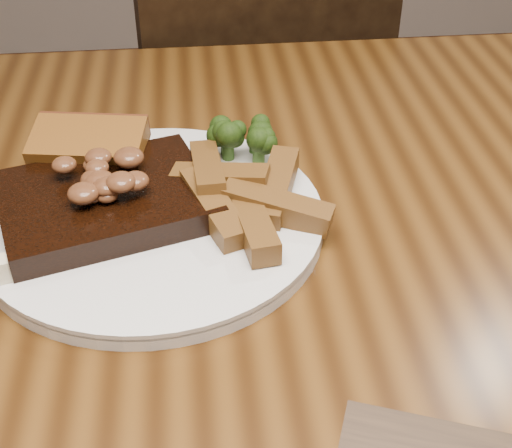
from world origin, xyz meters
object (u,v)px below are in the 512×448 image
(plate, at_px, (154,221))
(steak, at_px, (106,202))
(potato_wedges, at_px, (234,200))
(chair_far, at_px, (250,151))
(garlic_bread, at_px, (91,162))
(dining_table, at_px, (251,332))

(plate, relative_size, steak, 1.69)
(steak, height_order, potato_wedges, steak)
(chair_far, xyz_separation_m, potato_wedges, (-0.07, -0.59, 0.31))
(chair_far, bearing_deg, potato_wedges, 69.11)
(steak, bearing_deg, garlic_bread, 88.16)
(chair_far, relative_size, potato_wedges, 6.84)
(potato_wedges, bearing_deg, dining_table, -78.58)
(steak, bearing_deg, potato_wedges, -19.70)
(dining_table, relative_size, plate, 5.29)
(plate, distance_m, steak, 0.04)
(potato_wedges, bearing_deg, steak, 176.89)
(steak, relative_size, potato_wedges, 1.43)
(plate, relative_size, garlic_bread, 2.87)
(dining_table, relative_size, garlic_bread, 15.18)
(chair_far, distance_m, garlic_bread, 0.63)
(chair_far, bearing_deg, dining_table, 70.49)
(plate, distance_m, potato_wedges, 0.07)
(steak, height_order, garlic_bread, steak)
(potato_wedges, bearing_deg, garlic_bread, 149.00)
(dining_table, bearing_deg, plate, 149.35)
(chair_far, xyz_separation_m, steak, (-0.18, -0.59, 0.31))
(garlic_bread, bearing_deg, chair_far, 78.36)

